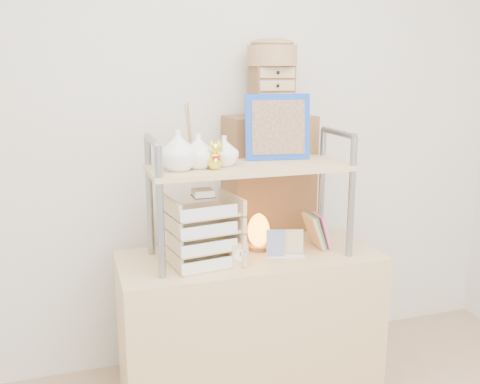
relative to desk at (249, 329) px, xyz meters
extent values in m
cube|color=silver|center=(0.00, 0.50, 0.93)|extent=(3.40, 0.02, 2.60)
cube|color=tan|center=(0.00, 0.00, 0.00)|extent=(1.20, 0.50, 0.75)
cube|color=brown|center=(0.23, 0.37, 0.30)|extent=(0.46, 0.26, 1.35)
cylinder|color=gray|center=(-0.43, -0.15, 0.65)|extent=(0.03, 0.03, 0.55)
cylinder|color=gray|center=(-0.43, 0.15, 0.65)|extent=(0.03, 0.03, 0.55)
cylinder|color=gray|center=(-0.43, 0.00, 0.93)|extent=(0.03, 0.30, 0.03)
cylinder|color=gray|center=(0.43, -0.15, 0.65)|extent=(0.03, 0.03, 0.55)
cylinder|color=gray|center=(0.43, 0.15, 0.65)|extent=(0.03, 0.03, 0.55)
cylinder|color=gray|center=(0.43, 0.00, 0.93)|extent=(0.03, 0.30, 0.03)
cube|color=tan|center=(0.00, 0.00, 0.79)|extent=(0.90, 0.34, 0.02)
imported|color=white|center=(-0.33, -0.02, 0.88)|extent=(0.16, 0.16, 0.17)
imported|color=white|center=(-0.23, 0.00, 0.87)|extent=(0.14, 0.14, 0.15)
imported|color=white|center=(-0.11, 0.02, 0.86)|extent=(0.13, 0.13, 0.13)
cylinder|color=#275BAA|center=(-0.26, 0.12, 0.85)|extent=(0.07, 0.07, 0.10)
cube|color=#1341B6|center=(0.17, 0.10, 0.95)|extent=(0.31, 0.09, 0.30)
cube|color=brown|center=(0.17, 0.09, 0.95)|extent=(0.25, 0.07, 0.25)
cube|color=pink|center=(0.36, 0.00, 0.46)|extent=(0.06, 0.12, 0.17)
cube|color=#4C8D46|center=(0.34, 0.02, 0.46)|extent=(0.07, 0.12, 0.17)
cube|color=tan|center=(0.32, 0.00, 0.46)|extent=(0.08, 0.13, 0.16)
cube|color=tan|center=(-0.23, -0.03, 0.38)|extent=(0.31, 0.29, 0.01)
cube|color=white|center=(-0.23, -0.15, 0.41)|extent=(0.25, 0.05, 0.05)
cube|color=tan|center=(-0.23, -0.03, 0.46)|extent=(0.31, 0.29, 0.01)
cube|color=white|center=(-0.23, -0.15, 0.48)|extent=(0.25, 0.05, 0.05)
cube|color=tan|center=(-0.23, -0.03, 0.53)|extent=(0.31, 0.29, 0.01)
cube|color=white|center=(-0.23, -0.15, 0.56)|extent=(0.25, 0.05, 0.05)
cube|color=tan|center=(-0.23, -0.03, 0.61)|extent=(0.31, 0.29, 0.01)
cube|color=white|center=(-0.23, -0.15, 0.64)|extent=(0.25, 0.05, 0.05)
cube|color=beige|center=(-0.23, -0.05, 0.70)|extent=(0.08, 0.08, 0.03)
cylinder|color=brown|center=(0.06, 0.06, 0.39)|extent=(0.10, 0.10, 0.02)
ellipsoid|color=orange|center=(0.06, 0.06, 0.47)|extent=(0.12, 0.11, 0.16)
cube|color=tan|center=(-0.09, -0.13, 0.43)|extent=(0.08, 0.04, 0.11)
cylinder|color=white|center=(-0.09, -0.14, 0.43)|extent=(0.05, 0.01, 0.05)
cube|color=white|center=(0.15, -0.07, 0.38)|extent=(0.18, 0.10, 0.01)
cube|color=navy|center=(0.10, -0.06, 0.44)|extent=(0.09, 0.05, 0.12)
cube|color=tan|center=(0.20, -0.06, 0.44)|extent=(0.09, 0.05, 0.11)
cube|color=brown|center=(0.23, 0.35, 1.10)|extent=(0.20, 0.15, 0.25)
cube|color=tan|center=(0.23, 0.27, 1.01)|extent=(0.18, 0.01, 0.05)
cube|color=tan|center=(0.23, 0.27, 1.07)|extent=(0.18, 0.01, 0.05)
cube|color=tan|center=(0.23, 0.27, 1.13)|extent=(0.18, 0.01, 0.05)
cube|color=tan|center=(0.23, 0.27, 1.19)|extent=(0.18, 0.01, 0.05)
cylinder|color=#966B44|center=(0.23, 0.35, 1.28)|extent=(0.25, 0.25, 0.10)
camera|label=1|loc=(-0.75, -2.21, 1.23)|focal=40.00mm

